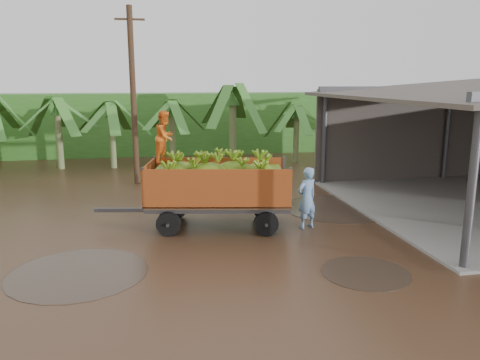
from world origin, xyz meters
name	(u,v)px	position (x,y,z in m)	size (l,w,h in m)	color
ground	(218,233)	(0.00, 0.00, 0.00)	(100.00, 100.00, 0.00)	black
hedge_north	(149,123)	(-2.00, 16.00, 1.80)	(22.00, 3.00, 3.60)	#2D661E
banana_trailer	(217,185)	(0.07, 0.67, 1.29)	(5.95, 2.76, 3.49)	#CC541D
man_blue	(307,198)	(2.69, 0.04, 0.93)	(0.67, 0.44, 1.85)	#6C93C6
utility_pole	(133,96)	(-2.51, 7.31, 3.71)	(1.20, 0.24, 7.30)	#47301E
banana_plants	(54,145)	(-5.60, 6.29, 1.87)	(24.83, 20.47, 4.26)	#2D661E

